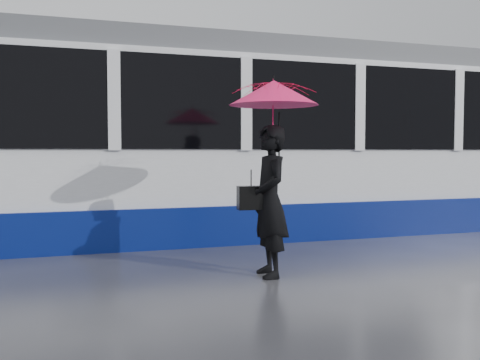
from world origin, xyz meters
name	(u,v)px	position (x,y,z in m)	size (l,w,h in m)	color
ground	(239,263)	(0.00, 0.00, 0.00)	(90.00, 90.00, 0.00)	#2D2D32
rails	(195,234)	(0.00, 2.50, 0.01)	(34.00, 1.51, 0.02)	#3F3D38
tram	(10,140)	(-2.98, 2.50, 1.64)	(26.00, 2.56, 3.35)	white
woman	(269,201)	(0.10, -0.82, 0.88)	(0.65, 0.42, 1.77)	black
umbrella	(274,110)	(0.15, -0.82, 1.94)	(1.10, 1.10, 1.19)	#DD1262
handbag	(251,198)	(-0.12, -0.80, 0.93)	(0.32, 0.15, 0.45)	black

